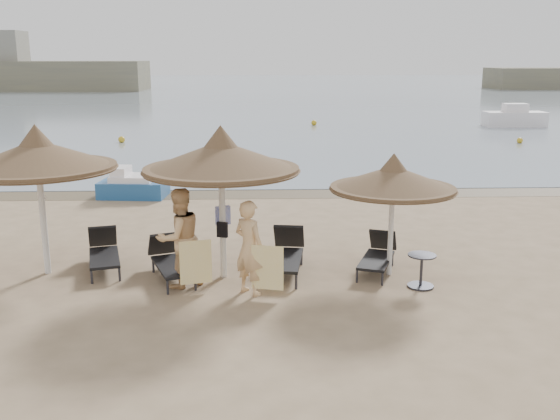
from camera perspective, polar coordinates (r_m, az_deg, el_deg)
The scene contains 22 objects.
ground at distance 12.53m, azimuth -4.92°, elevation -7.79°, with size 160.00×160.00×0.00m, color #9C8263.
sea at distance 91.75m, azimuth -2.56°, elevation 10.97°, with size 200.00×140.00×0.03m, color slate.
wet_sand_strip at distance 21.54m, azimuth -3.76°, elevation 1.48°, with size 200.00×1.60×0.01m, color brown.
far_shore at distance 93.10m, azimuth -18.59°, elevation 12.11°, with size 150.00×54.80×12.00m.
palapa_left at distance 14.04m, azimuth -21.31°, elevation 4.64°, with size 3.28×3.28×3.25m.
palapa_center at distance 12.92m, azimuth -5.41°, elevation 4.81°, with size 3.29×3.29×3.26m.
palapa_right at distance 13.30m, azimuth 10.30°, elevation 2.83°, with size 2.68×2.68×2.66m.
lounger_far_left at distance 14.51m, azimuth -15.81°, elevation -3.65°, with size 1.07×1.97×0.84m.
lounger_near_left at distance 13.60m, azimuth -10.04°, elevation -4.49°, with size 1.24×1.98×0.85m.
lounger_near_right at distance 13.73m, azimuth 0.58°, elevation -3.96°, with size 0.95×2.11×0.91m.
lounger_far_right at distance 13.99m, azimuth 8.96°, elevation -4.02°, with size 1.18×1.86×0.79m.
side_table at distance 13.14m, azimuth 12.79°, elevation -5.53°, with size 0.58×0.58×0.70m.
person_left at distance 12.78m, azimuth -9.21°, elevation -1.82°, with size 1.10×0.71×2.39m, color #E3B47A.
person_right at distance 12.25m, azimuth -2.84°, elevation -2.77°, with size 1.02×0.66×2.22m, color #E3B47A.
towel_left at distance 12.58m, azimuth -7.71°, elevation -4.76°, with size 0.63×0.18×0.90m.
towel_right at distance 12.16m, azimuth -1.16°, elevation -5.30°, with size 0.63×0.17×0.90m.
bag_patterned at distance 13.35m, azimuth -5.24°, elevation -0.49°, with size 0.33×0.22×0.40m.
bag_dark at distance 13.08m, azimuth -5.30°, elevation -1.80°, with size 0.24×0.14×0.32m.
pedal_boat at distance 21.59m, azimuth -13.32°, elevation 2.18°, with size 2.32×1.52×1.02m.
buoy_left at distance 35.45m, azimuth -14.28°, elevation 6.26°, with size 0.37×0.37×0.37m, color gold.
buoy_mid at distance 43.21m, azimuth 3.13°, elevation 7.96°, with size 0.38×0.38×0.38m, color gold.
buoy_right at distance 36.54m, azimuth 21.08°, elevation 5.94°, with size 0.33×0.33×0.33m, color gold.
Camera 1 is at (0.63, -11.63, 4.61)m, focal length 40.00 mm.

